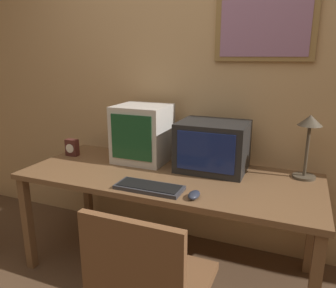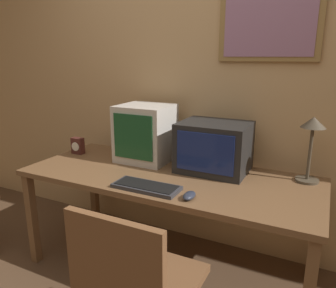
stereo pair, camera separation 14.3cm
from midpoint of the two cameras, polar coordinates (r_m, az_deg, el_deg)
wall_back at (r=2.53m, az=7.01°, el=10.88°), size 8.00×0.08×2.60m
desk at (r=2.21m, az=1.87°, el=-6.91°), size 1.95×0.80×0.72m
monitor_left at (r=2.42m, az=-2.23°, el=1.91°), size 0.38×0.36×0.42m
monitor_right at (r=2.23m, az=9.84°, el=-0.52°), size 0.46×0.38×0.33m
keyboard_main at (r=1.95m, az=-1.68°, el=-7.45°), size 0.40×0.17×0.03m
mouse_near_keyboard at (r=1.83m, az=5.99°, el=-8.96°), size 0.06×0.11×0.04m
desk_clock at (r=2.69m, az=-13.99°, el=-0.32°), size 0.10×0.06×0.13m
desk_lamp at (r=2.19m, az=25.54°, el=1.46°), size 0.15×0.15×0.41m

